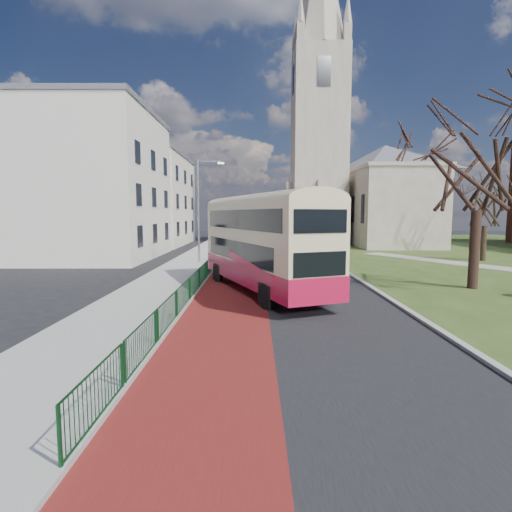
{
  "coord_description": "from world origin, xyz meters",
  "views": [
    {
      "loc": [
        -0.02,
        -13.65,
        3.92
      ],
      "look_at": [
        0.02,
        4.58,
        2.0
      ],
      "focal_mm": 28.0,
      "sensor_mm": 36.0,
      "label": 1
    }
  ],
  "objects_px": {
    "winter_tree_near": "(480,147)",
    "bus": "(262,239)",
    "streetlamp": "(200,205)",
    "winter_tree_far": "(486,198)"
  },
  "relations": [
    {
      "from": "streetlamp",
      "to": "winter_tree_near",
      "type": "bearing_deg",
      "value": -34.94
    },
    {
      "from": "streetlamp",
      "to": "winter_tree_far",
      "type": "xyz_separation_m",
      "value": [
        23.32,
        1.37,
        0.64
      ]
    },
    {
      "from": "streetlamp",
      "to": "winter_tree_far",
      "type": "relative_size",
      "value": 1.07
    },
    {
      "from": "winter_tree_far",
      "to": "bus",
      "type": "bearing_deg",
      "value": -144.83
    },
    {
      "from": "streetlamp",
      "to": "winter_tree_near",
      "type": "height_order",
      "value": "winter_tree_near"
    },
    {
      "from": "bus",
      "to": "winter_tree_near",
      "type": "bearing_deg",
      "value": -17.47
    },
    {
      "from": "bus",
      "to": "winter_tree_far",
      "type": "height_order",
      "value": "winter_tree_far"
    },
    {
      "from": "bus",
      "to": "winter_tree_near",
      "type": "xyz_separation_m",
      "value": [
        11.08,
        0.78,
        4.62
      ]
    },
    {
      "from": "winter_tree_near",
      "to": "bus",
      "type": "bearing_deg",
      "value": -176.0
    },
    {
      "from": "bus",
      "to": "streetlamp",
      "type": "bearing_deg",
      "value": 90.12
    }
  ]
}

